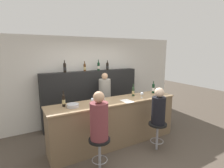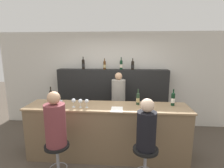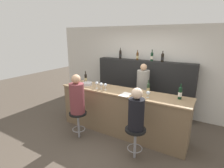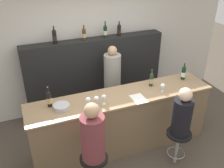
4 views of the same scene
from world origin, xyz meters
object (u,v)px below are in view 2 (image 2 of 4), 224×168
Objects in this scene: wine_bottle_backbar_3 at (133,65)px; wine_glass_3 at (144,104)px; wine_bottle_backbar_1 at (105,65)px; guest_seated_right at (146,127)px; wine_bottle_backbar_0 at (83,64)px; wine_bottle_backbar_2 at (121,65)px; wine_bottle_counter_2 at (173,99)px; metal_bowl at (56,103)px; wine_glass_1 at (80,101)px; guest_seated_left at (55,122)px; bar_stool_right at (145,156)px; bar_stool_left at (57,152)px; wine_bottle_counter_0 at (51,96)px; wine_bottle_counter_1 at (138,98)px; wine_glass_0 at (74,101)px; bartender at (118,107)px; wine_glass_2 at (87,101)px.

wine_bottle_backbar_3 is 1.62m from wine_glass_3.
guest_seated_right is (0.88, -2.10, -0.75)m from wine_bottle_backbar_1.
wine_bottle_backbar_2 is at bearing 0.00° from wine_bottle_backbar_0.
wine_glass_3 is at bearing -46.06° from wine_bottle_backbar_0.
wine_bottle_counter_2 is 2.27m from metal_bowl.
wine_bottle_backbar_1 is (-1.47, 1.27, 0.53)m from wine_bottle_counter_2.
guest_seated_left is at bearing -113.48° from wine_glass_1.
guest_seated_right is at bearing -125.60° from wine_bottle_counter_2.
metal_bowl is 0.28× the size of guest_seated_left.
bar_stool_right is (1.45, -2.10, -1.25)m from wine_bottle_backbar_0.
wine_glass_3 is 0.23× the size of bar_stool_left.
bar_stool_right is at bearing -24.41° from wine_bottle_counter_0.
wine_bottle_backbar_1 is (0.57, 0.00, -0.02)m from wine_bottle_backbar_0.
wine_bottle_counter_1 is 0.97× the size of wine_bottle_backbar_2.
guest_seated_right reaches higher than bar_stool_right.
wine_glass_0 is 1.30m from wine_glass_3.
bartender is (0.67, 1.02, -0.45)m from wine_glass_1.
bar_stool_left is (-2.01, -0.83, -0.71)m from wine_bottle_counter_2.
bar_stool_right is (1.42, 0.00, -0.52)m from guest_seated_left.
wine_bottle_backbar_3 is 2.44m from bar_stool_right.
wine_bottle_backbar_0 is at bearing 137.25° from wine_bottle_counter_1.
bartender reaches higher than wine_bottle_counter_1.
wine_bottle_counter_0 is 1.43m from wine_bottle_backbar_0.
wine_glass_1 is at bearing -123.91° from wine_bottle_backbar_3.
metal_bowl is at bearing -137.63° from wine_bottle_backbar_3.
bar_stool_right is (0.08, -0.83, -0.70)m from wine_bottle_counter_1.
guest_seated_right is at bearing -26.76° from wine_glass_1.
wine_glass_1 and wine_glass_2 have the same top height.
wine_bottle_counter_1 is at bearing -87.01° from wine_bottle_backbar_3.
wine_glass_3 is at bearing -157.42° from wine_bottle_counter_2.
wine_glass_1 is 0.10× the size of bartender.
wine_bottle_counter_2 is 1.90m from wine_glass_0.
guest_seated_left is at bearing -69.72° from metal_bowl.
wine_bottle_backbar_3 is 0.33× the size of guest_seated_left.
wine_bottle_counter_0 is at bearing 155.62° from wine_glass_0.
wine_bottle_backbar_1 is 1.62m from wine_glass_2.
wine_glass_1 is (0.29, -1.52, -0.57)m from wine_bottle_backbar_0.
guest_seated_right is (1.67, -0.70, -0.12)m from metal_bowl.
wine_glass_3 is (0.15, -1.52, -0.57)m from wine_bottle_backbar_3.
guest_seated_left reaches higher than wine_glass_3.
wine_bottle_backbar_3 reaches higher than bartender.
wine_bottle_counter_0 is 0.42× the size of guest_seated_right.
wine_glass_2 is (0.25, 0.00, -0.01)m from wine_glass_0.
wine_bottle_backbar_0 is 0.21× the size of bartender.
wine_bottle_counter_1 is (1.75, 0.00, -0.01)m from wine_bottle_counter_0.
wine_bottle_backbar_0 is 0.41× the size of guest_seated_right.
wine_glass_0 is at bearing 155.57° from guest_seated_right.
bar_stool_right is at bearing -22.76° from metal_bowl.
metal_bowl is 0.31× the size of guest_seated_right.
wine_glass_2 is at bearing 57.38° from guest_seated_left.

